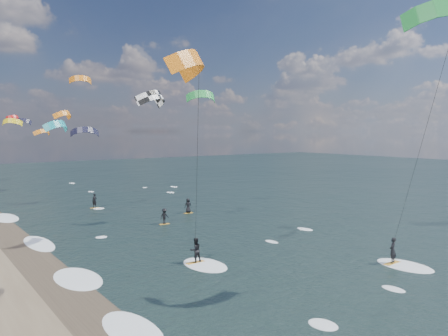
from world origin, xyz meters
TOP-DOWN VIEW (x-y plane):
  - ground at (0.00, 0.00)m, footprint 260.00×260.00m
  - wet_sand_strip at (-12.00, 10.00)m, footprint 3.00×240.00m
  - kitesurfer_near_a at (5.59, -0.39)m, footprint 8.11×9.15m
  - kitesurfer_near_b at (-5.05, 8.97)m, footprint 7.07×9.37m
  - far_kitesurfers at (3.28, 30.83)m, footprint 8.78×14.52m
  - bg_kite_field at (-0.13, 53.22)m, footprint 14.34×74.36m
  - shoreline_surf at (-10.80, 14.75)m, footprint 2.40×79.40m

SIDE VIEW (x-z plane):
  - ground at x=0.00m, z-range 0.00..0.00m
  - shoreline_surf at x=-10.80m, z-range -0.06..0.06m
  - wet_sand_strip at x=-12.00m, z-range 0.00..0.01m
  - far_kitesurfers at x=3.28m, z-range -0.04..1.78m
  - kitesurfer_near_b at x=-5.05m, z-range 2.36..16.96m
  - bg_kite_field at x=-0.13m, z-range 7.82..16.19m
  - kitesurfer_near_a at x=5.59m, z-range 4.82..22.00m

